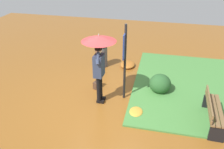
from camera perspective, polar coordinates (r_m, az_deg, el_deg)
The scene contains 10 objects.
ground_plane at distance 6.99m, azimuth -2.20°, elevation -6.91°, with size 18.00×18.00×0.00m, color brown.
grass_verge at distance 8.16m, azimuth 19.69°, elevation -2.84°, with size 4.80×4.00×0.05m.
person_with_umbrella at distance 6.39m, azimuth -3.21°, elevation 5.50°, with size 0.96×0.96×2.04m.
info_sign_post at distance 6.52m, azimuth 3.12°, elevation 4.97°, with size 0.44×0.07×2.30m.
handbag at distance 7.64m, azimuth -3.59°, elevation -2.38°, with size 0.33×0.24×0.37m.
park_bench at distance 6.53m, azimuth 23.29°, elevation -8.13°, with size 1.40×0.41×0.75m.
trash_bin at distance 8.91m, azimuth -2.43°, elevation 4.51°, with size 0.42×0.42×0.83m.
shrub_cluster at distance 7.51m, azimuth 11.76°, elevation -2.19°, with size 0.74×0.67×0.61m.
leaf_pile_near_person at distance 9.05m, azimuth 3.83°, elevation 2.45°, with size 0.68×0.55×0.15m.
leaf_pile_by_bench at distance 6.60m, azimuth 5.87°, elevation -8.97°, with size 0.46×0.37×0.10m.
Camera 1 is at (-5.48, -1.51, 4.06)m, focal length 37.58 mm.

